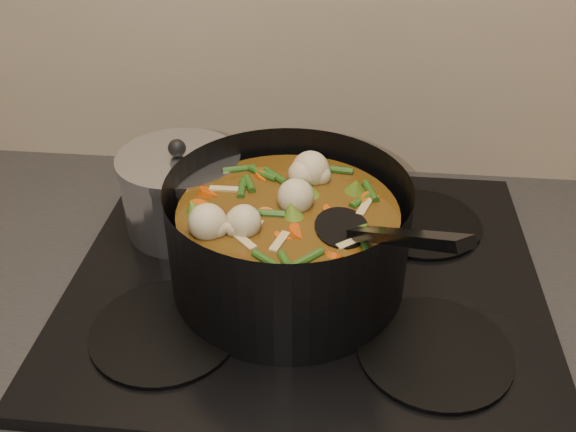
# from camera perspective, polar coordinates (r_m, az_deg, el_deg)

# --- Properties ---
(stovetop) EXTENTS (0.62, 0.54, 0.03)m
(stovetop) POSITION_cam_1_polar(r_m,az_deg,el_deg) (0.87, 1.61, -5.49)
(stovetop) COLOR black
(stovetop) RESTS_ON counter
(stockpot) EXTENTS (0.39, 0.39, 0.22)m
(stockpot) POSITION_cam_1_polar(r_m,az_deg,el_deg) (0.81, 0.04, -2.06)
(stockpot) COLOR black
(stockpot) RESTS_ON stovetop
(saucepan) EXTENTS (0.17, 0.17, 0.14)m
(saucepan) POSITION_cam_1_polar(r_m,az_deg,el_deg) (0.94, -9.42, 2.16)
(saucepan) COLOR silver
(saucepan) RESTS_ON stovetop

